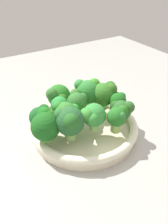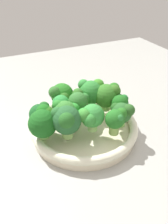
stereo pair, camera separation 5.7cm
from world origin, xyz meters
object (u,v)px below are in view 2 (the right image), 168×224
Objects in this scene: broccoli_floret_6 at (120,103)px; broccoli_floret_12 at (44,121)px; broccoli_floret_5 at (61,104)px; broccoli_floret_1 at (92,91)px; broccoli_floret_11 at (122,113)px; broccoli_floret_4 at (89,117)px; broccoli_floret_10 at (108,95)px; broccoli_floret_2 at (66,120)px; broccoli_floret_7 at (62,95)px; broccoli_floret_3 at (66,113)px; broccoli_floret_9 at (41,114)px; bowl at (84,127)px; broccoli_floret_8 at (79,101)px; broccoli_floret_0 at (116,119)px.

broccoli_floret_12 is at bearing -1.16° from broccoli_floret_6.
broccoli_floret_1 is at bearing -173.78° from broccoli_floret_5.
broccoli_floret_4 is at bearing -6.73° from broccoli_floret_11.
broccoli_floret_10 is at bearing -70.42° from broccoli_floret_6.
broccoli_floret_11 is (-13.78, 1.19, -1.11)cm from broccoli_floret_2.
broccoli_floret_5 is (3.76, -8.85, -0.60)cm from broccoli_floret_4.
broccoli_floret_10 is (-11.01, 5.38, 0.09)cm from broccoli_floret_7.
broccoli_floret_4 is at bearing 132.37° from broccoli_floret_3.
broccoli_floret_12 is (20.06, -0.41, 0.29)cm from broccoli_floret_6.
broccoli_floret_11 reaches higher than broccoli_floret_9.
broccoli_floret_7 is at bearing -112.15° from broccoli_floret_5.
broccoli_floret_2 reaches higher than broccoli_floret_4.
broccoli_floret_9 is 4.08cm from broccoli_floret_12.
bowl is 4.55× the size of broccoli_floret_5.
broccoli_floret_12 reaches higher than broccoli_floret_6.
broccoli_floret_5 is 0.87× the size of broccoli_floret_8.
broccoli_floret_11 is (-10.55, 13.19, -0.60)cm from broccoli_floret_7.
broccoli_floret_3 is 6.09cm from broccoli_floret_9.
broccoli_floret_8 is at bearing -178.85° from broccoli_floret_9.
broccoli_floret_0 is 16.40cm from broccoli_floret_12.
broccoli_floret_6 is (-10.08, -2.75, -0.46)cm from broccoli_floret_4.
broccoli_floret_8 is 11.36cm from broccoli_floret_11.
broccoli_floret_3 is at bearing -47.63° from broccoli_floret_4.
broccoli_floret_4 is 0.94× the size of broccoli_floret_10.
broccoli_floret_9 is (7.25, 5.06, -0.84)cm from broccoli_floret_7.
broccoli_floret_6 reaches higher than bowl.
broccoli_floret_11 is (-2.79, 10.81, -1.06)cm from broccoli_floret_1.
broccoli_floret_1 is 1.11× the size of broccoli_floret_8.
broccoli_floret_0 is 11.34cm from broccoli_floret_2.
bowl is 4.08× the size of broccoli_floret_3.
broccoli_floret_8 is at bearing 120.51° from broccoli_floret_7.
broccoli_floret_10 reaches higher than broccoli_floret_8.
broccoli_floret_2 is 1.09× the size of broccoli_floret_10.
broccoli_floret_12 reaches higher than broccoli_floret_5.
broccoli_floret_6 is (-15.70, -2.52, -0.98)cm from broccoli_floret_2.
broccoli_floret_12 is (18.15, -4.12, 0.42)cm from broccoli_floret_11.
broccoli_floret_4 is 8.24cm from broccoli_floret_11.
broccoli_floret_1 is 1.15× the size of broccoli_floret_3.
broccoli_floret_1 is 16.76cm from broccoli_floret_12.
broccoli_floret_9 is 19.58cm from broccoli_floret_11.
broccoli_floret_2 is 1.15× the size of broccoli_floret_8.
broccoli_floret_6 is at bearing 172.82° from broccoli_floret_3.
broccoli_floret_7 reaches higher than broccoli_floret_5.
broccoli_floret_12 is at bearing 21.97° from broccoli_floret_8.
broccoli_floret_12 is (0.34, 4.02, 0.66)cm from broccoli_floret_9.
broccoli_floret_6 is 20.07cm from broccoli_floret_12.
broccoli_floret_8 is at bearing -3.68° from broccoli_floret_10.
broccoli_floret_7 reaches higher than broccoli_floret_9.
broccoli_floret_12 is at bearing -33.87° from broccoli_floret_2.
broccoli_floret_10 is at bearing -168.77° from broccoli_floret_12.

